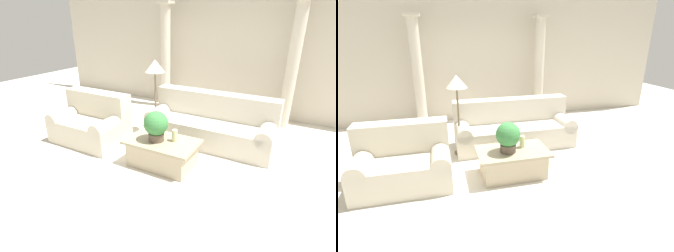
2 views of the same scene
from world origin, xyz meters
The scene contains 10 objects.
ground_plane centered at (0.00, 0.00, 0.00)m, with size 16.00×16.00×0.00m, color silver.
wall_back centered at (0.00, 2.70, 1.60)m, with size 10.00×0.06×3.20m.
sofa_long centered at (0.37, 0.78, 0.35)m, with size 2.30×0.85×0.90m.
loveseat centered at (-1.60, -0.23, 0.36)m, with size 1.34×0.85×0.90m.
coffee_table centered at (0.01, -0.38, 0.22)m, with size 1.10×0.68×0.42m.
potted_plant centered at (-0.07, -0.41, 0.68)m, with size 0.38×0.38×0.47m.
pillar_candle centered at (0.19, -0.30, 0.51)m, with size 0.08×0.08×0.19m.
floor_lamp centered at (-0.71, 0.62, 1.25)m, with size 0.36×0.36×1.46m.
column_left centered at (-1.43, 2.28, 1.29)m, with size 0.33×0.33×2.52m.
column_right centered at (1.46, 2.28, 1.29)m, with size 0.33×0.33×2.52m.
Camera 1 is at (1.85, -3.50, 2.17)m, focal length 28.00 mm.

